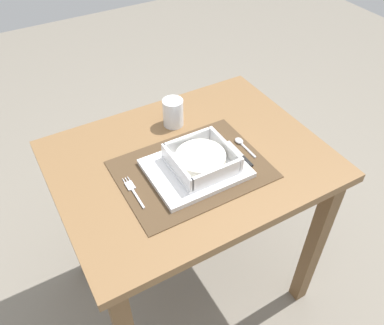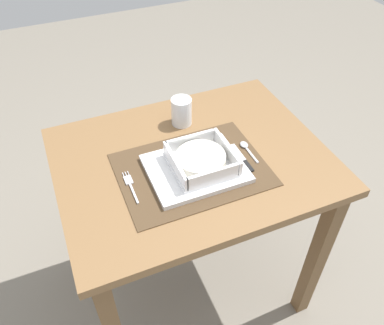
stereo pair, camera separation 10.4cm
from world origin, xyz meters
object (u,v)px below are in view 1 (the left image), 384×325
(fork, at_px, (132,190))
(spoon, at_px, (241,143))
(butter_knife, at_px, (241,155))
(drinking_glass, at_px, (173,114))
(dining_table, at_px, (190,185))
(porridge_bowl, at_px, (202,159))
(bread_knife, at_px, (234,155))

(fork, distance_m, spoon, 0.39)
(butter_knife, xyz_separation_m, drinking_glass, (-0.10, 0.25, 0.04))
(drinking_glass, bearing_deg, spoon, -55.89)
(spoon, bearing_deg, butter_knife, -129.39)
(dining_table, xyz_separation_m, butter_knife, (0.14, -0.08, 0.13))
(dining_table, height_order, spoon, spoon)
(porridge_bowl, distance_m, bread_knife, 0.12)
(porridge_bowl, bearing_deg, drinking_glass, 82.54)
(spoon, bearing_deg, fork, 177.81)
(porridge_bowl, height_order, drinking_glass, drinking_glass)
(bread_knife, bearing_deg, drinking_glass, 113.84)
(fork, xyz_separation_m, butter_knife, (0.35, -0.03, 0.00))
(porridge_bowl, xyz_separation_m, drinking_glass, (0.03, 0.24, 0.00))
(dining_table, height_order, drinking_glass, drinking_glass)
(butter_knife, distance_m, bread_knife, 0.02)
(porridge_bowl, relative_size, bread_knife, 1.24)
(porridge_bowl, bearing_deg, dining_table, 93.00)
(porridge_bowl, height_order, butter_knife, porridge_bowl)
(spoon, xyz_separation_m, drinking_glass, (-0.14, 0.20, 0.03))
(dining_table, bearing_deg, butter_knife, -28.33)
(fork, height_order, bread_knife, bread_knife)
(porridge_bowl, height_order, bread_knife, porridge_bowl)
(dining_table, bearing_deg, fork, -168.55)
(porridge_bowl, relative_size, drinking_glass, 1.83)
(dining_table, xyz_separation_m, drinking_glass, (0.04, 0.18, 0.17))
(dining_table, bearing_deg, bread_knife, -28.83)
(spoon, bearing_deg, dining_table, 166.46)
(butter_knife, bearing_deg, porridge_bowl, 179.67)
(dining_table, relative_size, butter_knife, 6.26)
(dining_table, distance_m, porridge_bowl, 0.18)
(porridge_bowl, relative_size, spoon, 1.67)
(porridge_bowl, distance_m, butter_knife, 0.14)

